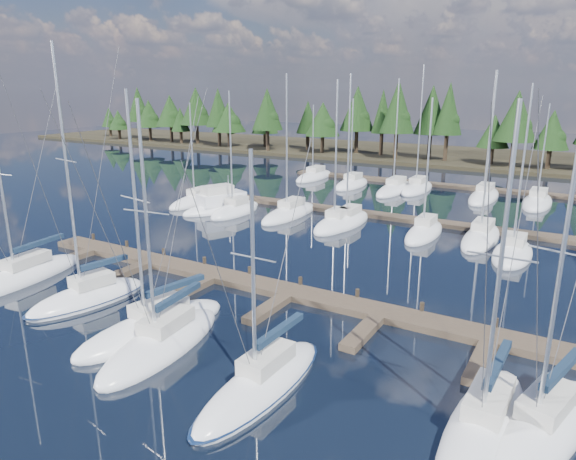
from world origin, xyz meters
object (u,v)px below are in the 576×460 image
Objects in this scene: front_sailboat_6 at (540,430)px; front_sailboat_0 at (22,277)px; main_dock at (288,296)px; front_sailboat_5 at (484,428)px; motor_yacht_left at (221,206)px; front_sailboat_2 at (154,327)px; front_sailboat_1 at (88,297)px; front_sailboat_3 at (162,343)px; front_sailboat_4 at (262,384)px.

front_sailboat_0 is at bearing -179.75° from front_sailboat_6.
front_sailboat_0 is 32.10m from front_sailboat_6.
front_sailboat_5 reaches higher than main_dock.
motor_yacht_left reaches higher than main_dock.
front_sailboat_2 is at bearing -4.39° from front_sailboat_0.
front_sailboat_1 is 8.29m from front_sailboat_3.
motor_yacht_left is at bearing 120.39° from front_sailboat_2.
motor_yacht_left is (-14.33, 24.43, 0.22)m from front_sailboat_2.
front_sailboat_0 reaches higher than main_dock.
front_sailboat_2 is 28.32m from motor_yacht_left.
front_sailboat_2 is 1.41× the size of motor_yacht_left.
front_sailboat_2 is 1.00× the size of front_sailboat_6.
front_sailboat_4 is 34.31m from motor_yacht_left.
front_sailboat_4 is 0.84× the size of front_sailboat_6.
front_sailboat_6 reaches higher than motor_yacht_left.
front_sailboat_0 is 13.32m from front_sailboat_2.
front_sailboat_1 is at bearing 171.83° from front_sailboat_2.
front_sailboat_2 is (6.43, -0.92, -0.03)m from front_sailboat_1.
front_sailboat_1 is at bearing -147.05° from main_dock.
front_sailboat_1 is at bearing -179.47° from front_sailboat_6.
front_sailboat_1 is 1.18× the size of front_sailboat_2.
front_sailboat_3 is at bearing -13.68° from front_sailboat_1.
front_sailboat_1 reaches higher than motor_yacht_left.
motor_yacht_left is at bearing 137.28° from main_dock.
motor_yacht_left is (-7.90, 23.51, 0.19)m from front_sailboat_1.
front_sailboat_1 is 14.68m from front_sailboat_4.
front_sailboat_0 is at bearing 173.01° from front_sailboat_4.
front_sailboat_0 is 1.41× the size of motor_yacht_left.
front_sailboat_2 is 1.03× the size of front_sailboat_3.
motor_yacht_left is at bearing 108.57° from front_sailboat_1.
front_sailboat_4 is (14.46, -2.52, -0.04)m from front_sailboat_1.
front_sailboat_3 is at bearing -32.58° from front_sailboat_2.
motor_yacht_left is (-15.95, 25.46, 0.22)m from front_sailboat_3.
front_sailboat_1 is (-10.32, -6.69, 0.11)m from main_dock.
front_sailboat_4 is 11.14m from front_sailboat_6.
front_sailboat_6 is at bearing 0.53° from front_sailboat_1.
motor_yacht_left is at bearing 130.66° from front_sailboat_4.
front_sailboat_3 is 1.16× the size of front_sailboat_4.
front_sailboat_3 reaches higher than motor_yacht_left.
front_sailboat_3 is at bearing -175.35° from front_sailboat_5.
front_sailboat_0 reaches higher than front_sailboat_3.
front_sailboat_0 reaches higher than front_sailboat_4.
front_sailboat_0 is 0.85× the size of front_sailboat_1.
front_sailboat_5 is 39.56m from motor_yacht_left.
front_sailboat_6 is 1.42× the size of motor_yacht_left.
front_sailboat_3 is (1.62, -1.04, -0.00)m from front_sailboat_2.
front_sailboat_0 is 1.03× the size of front_sailboat_3.
front_sailboat_4 is at bearing -49.34° from motor_yacht_left.
front_sailboat_1 is 24.80m from motor_yacht_left.
front_sailboat_0 is at bearing 172.15° from front_sailboat_3.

